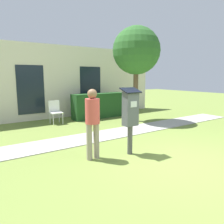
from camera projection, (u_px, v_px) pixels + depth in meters
name	position (u px, v px, depth m)	size (l,w,h in m)	color
ground_plane	(182.00, 163.00, 4.68)	(40.00, 40.00, 0.00)	olive
sidewalk	(108.00, 134.00, 7.00)	(12.00, 1.10, 0.02)	#A3A099
building_facade	(62.00, 82.00, 9.80)	(10.00, 0.26, 3.20)	beige
parking_meter	(130.00, 112.00, 5.10)	(0.44, 0.31, 1.59)	#4C4C4C
person_standing	(93.00, 119.00, 4.80)	(0.32, 0.32, 1.58)	gray
outdoor_chair_left	(55.00, 110.00, 8.60)	(0.44, 0.44, 0.90)	white
outdoor_chair_middle	(79.00, 108.00, 9.26)	(0.44, 0.44, 0.90)	white
hedge_row	(99.00, 106.00, 9.80)	(2.48, 0.60, 1.10)	#1E471E
tree	(136.00, 51.00, 8.69)	(1.90, 1.90, 3.82)	brown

